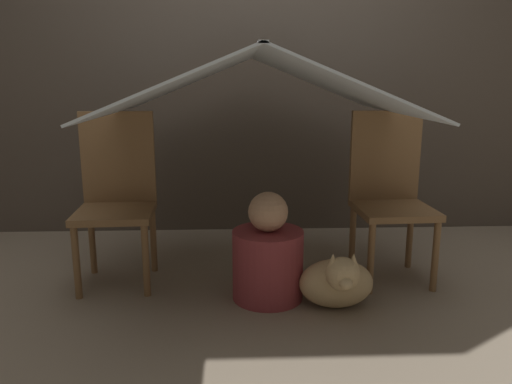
# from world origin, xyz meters

# --- Properties ---
(ground_plane) EXTENTS (8.80, 8.80, 0.00)m
(ground_plane) POSITION_xyz_m (0.00, 0.00, 0.00)
(ground_plane) COLOR gray
(wall_back) EXTENTS (7.00, 0.05, 2.50)m
(wall_back) POSITION_xyz_m (0.00, 1.14, 1.25)
(wall_back) COLOR #4C4238
(wall_back) RESTS_ON ground_plane
(chair_left) EXTENTS (0.42, 0.42, 0.93)m
(chair_left) POSITION_xyz_m (-0.76, 0.21, 0.49)
(chair_left) COLOR brown
(chair_left) RESTS_ON ground_plane
(chair_right) EXTENTS (0.42, 0.42, 0.93)m
(chair_right) POSITION_xyz_m (0.75, 0.21, 0.49)
(chair_right) COLOR brown
(chair_right) RESTS_ON ground_plane
(sheet_canopy) EXTENTS (1.51, 1.42, 0.32)m
(sheet_canopy) POSITION_xyz_m (0.00, 0.13, 1.09)
(sheet_canopy) COLOR silver
(person_front) EXTENTS (0.36, 0.36, 0.56)m
(person_front) POSITION_xyz_m (0.05, -0.08, 0.22)
(person_front) COLOR maroon
(person_front) RESTS_ON ground_plane
(dog) EXTENTS (0.36, 0.36, 0.32)m
(dog) POSITION_xyz_m (0.38, -0.23, 0.14)
(dog) COLOR tan
(dog) RESTS_ON ground_plane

